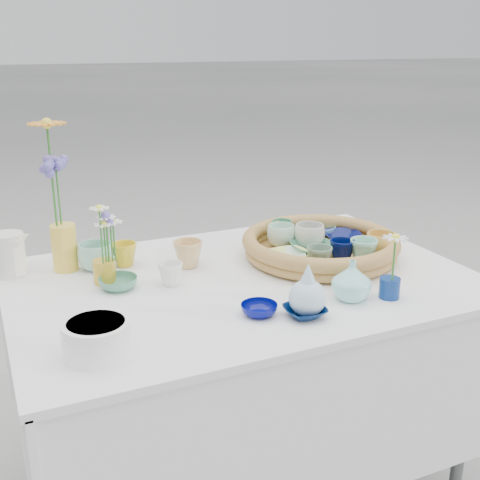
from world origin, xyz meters
name	(u,v)px	position (x,y,z in m)	size (l,w,h in m)	color
wicker_tray	(320,246)	(0.28, 0.05, 0.80)	(0.47, 0.47, 0.08)	brown
tray_ceramic_0	(295,234)	(0.28, 0.21, 0.80)	(0.11, 0.11, 0.03)	navy
tray_ceramic_1	(343,237)	(0.40, 0.11, 0.80)	(0.12, 0.12, 0.03)	#081051
tray_ceramic_2	(380,244)	(0.43, -0.05, 0.82)	(0.09, 0.09, 0.07)	#E6B352
tray_ceramic_3	(313,249)	(0.26, 0.05, 0.80)	(0.13, 0.13, 0.03)	#428161
tray_ceramic_4	(319,258)	(0.20, -0.07, 0.82)	(0.07, 0.07, 0.07)	slate
tray_ceramic_5	(286,256)	(0.15, 0.03, 0.80)	(0.11, 0.11, 0.03)	silver
tray_ceramic_6	(281,236)	(0.20, 0.15, 0.82)	(0.09, 0.09, 0.07)	silver
tray_ceramic_7	(309,236)	(0.27, 0.10, 0.82)	(0.09, 0.09, 0.07)	silver
tray_ceramic_8	(321,230)	(0.38, 0.20, 0.80)	(0.09, 0.09, 0.03)	#89DEFF
tray_ceramic_9	(342,251)	(0.29, -0.05, 0.82)	(0.07, 0.07, 0.07)	#020B42
tray_ceramic_10	(290,256)	(0.16, 0.03, 0.80)	(0.11, 0.11, 0.03)	#EBEF72
tray_ceramic_11	(363,252)	(0.34, -0.08, 0.82)	(0.08, 0.08, 0.07)	#90D5B9
tray_ceramic_12	(282,230)	(0.24, 0.22, 0.81)	(0.07, 0.07, 0.06)	#388358
loose_ceramic_0	(124,254)	(-0.28, 0.23, 0.80)	(0.07, 0.07, 0.07)	gold
loose_ceramic_1	(188,254)	(-0.11, 0.14, 0.80)	(0.09, 0.09, 0.08)	#E1B470
loose_ceramic_2	(118,283)	(-0.34, 0.07, 0.78)	(0.10, 0.10, 0.03)	#498B6C
loose_ceramic_3	(171,274)	(-0.20, 0.04, 0.80)	(0.07, 0.07, 0.06)	white
loose_ceramic_4	(259,310)	(-0.06, -0.23, 0.78)	(0.09, 0.09, 0.03)	#04096F
loose_ceramic_5	(96,257)	(-0.36, 0.23, 0.81)	(0.10, 0.10, 0.08)	#97CFBA
loose_ceramic_6	(305,312)	(0.03, -0.29, 0.78)	(0.10, 0.10, 0.02)	#01153F
fluted_bowl	(97,338)	(-0.46, -0.27, 0.80)	(0.14, 0.14, 0.08)	white
bud_vase_paleblue	(308,289)	(0.04, -0.28, 0.83)	(0.09, 0.09, 0.14)	silver
bud_vase_seafoam	(352,280)	(0.19, -0.25, 0.82)	(0.10, 0.10, 0.11)	#98E8E2
bud_vase_cobalt	(390,288)	(0.29, -0.28, 0.79)	(0.05, 0.05, 0.05)	navy
single_daisy	(394,259)	(0.28, -0.29, 0.87)	(0.07, 0.07, 0.13)	white
tall_vase_yellow	(64,248)	(-0.44, 0.27, 0.83)	(0.07, 0.07, 0.13)	yellow
gerbera	(52,176)	(-0.45, 0.27, 1.04)	(0.12, 0.12, 0.30)	#FF9C2F
hydrangea	(58,195)	(-0.44, 0.28, 0.99)	(0.07, 0.07, 0.24)	#6857AC
white_pitcher	(9,254)	(-0.59, 0.29, 0.83)	(0.13, 0.09, 0.12)	white
daisy_cup	(105,271)	(-0.36, 0.12, 0.80)	(0.06, 0.06, 0.07)	gold
daisy_posy	(108,232)	(-0.34, 0.12, 0.91)	(0.08, 0.08, 0.16)	white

